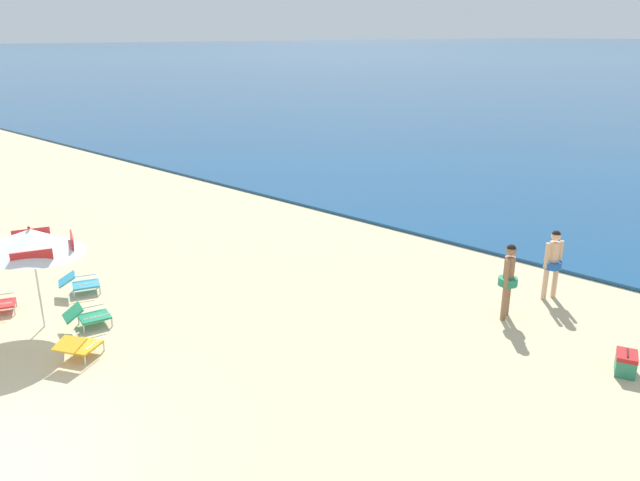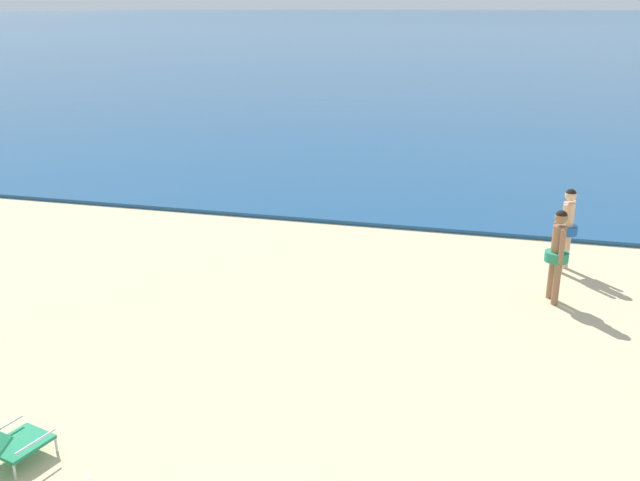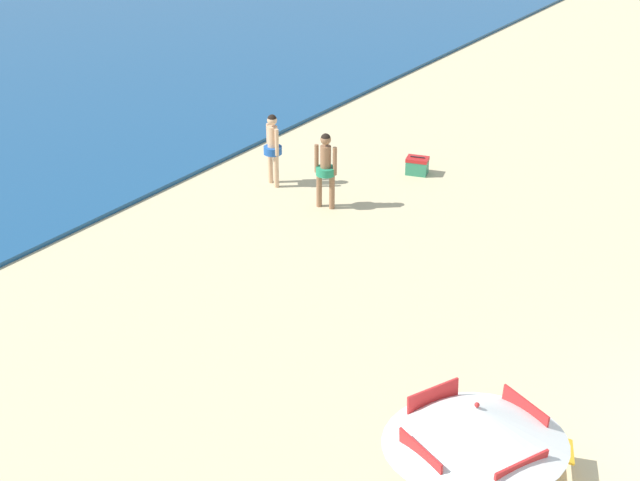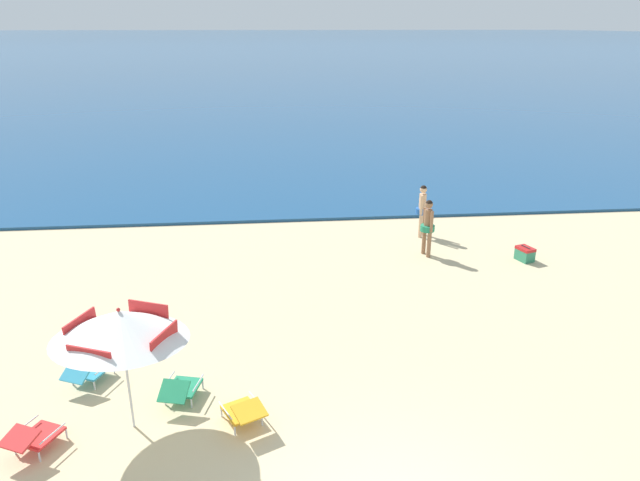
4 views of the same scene
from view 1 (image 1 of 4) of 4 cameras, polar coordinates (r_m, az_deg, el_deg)
name	(u,v)px [view 1 (image 1 of 4)]	position (r m, az deg, el deg)	size (l,w,h in m)	color
beach_umbrella_striped_main	(31,241)	(13.53, -25.48, 0.00)	(2.88, 2.90, 2.25)	silver
lounge_chair_under_umbrella	(78,346)	(12.49, -21.71, -9.15)	(0.85, 0.99, 0.49)	gold
lounge_chair_beside_umbrella	(87,315)	(13.72, -21.00, -6.56)	(0.74, 1.00, 0.53)	#1E7F56
lounge_chair_spare_folded	(79,283)	(15.51, -21.63, -3.69)	(0.84, 1.02, 0.52)	teal
person_standing_near_shore	(508,276)	(13.58, 17.24, -3.18)	(0.41, 0.49, 1.67)	#8C6042
person_standing_beside	(553,260)	(14.90, 20.99, -1.68)	(0.41, 0.46, 1.66)	#D8A87F
cooler_box	(626,363)	(12.52, 26.73, -10.23)	(0.49, 0.58, 0.43)	#2D7F5B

